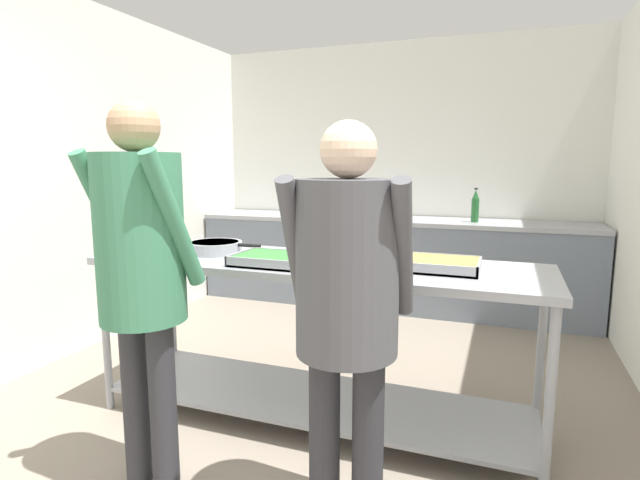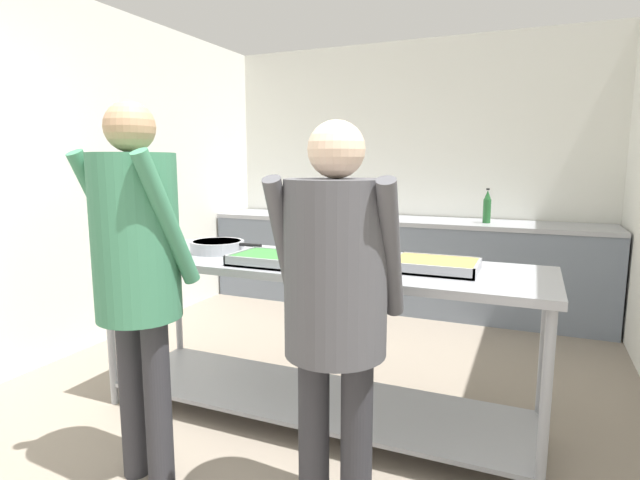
{
  "view_description": "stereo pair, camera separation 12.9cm",
  "coord_description": "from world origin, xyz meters",
  "px_view_note": "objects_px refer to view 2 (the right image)",
  "views": [
    {
      "loc": [
        1.09,
        -1.22,
        1.43
      ],
      "look_at": [
        0.13,
        1.34,
        1.01
      ],
      "focal_mm": 28.0,
      "sensor_mm": 36.0,
      "label": 1
    },
    {
      "loc": [
        1.21,
        -1.17,
        1.43
      ],
      "look_at": [
        0.13,
        1.34,
        1.01
      ],
      "focal_mm": 28.0,
      "sensor_mm": 36.0,
      "label": 2
    }
  ],
  "objects_px": {
    "guest_serving_right": "(336,289)",
    "water_bottle": "(487,207)",
    "serving_tray_roast": "(277,259)",
    "serving_tray_vegetables": "(435,266)",
    "sauce_pan": "(217,246)",
    "guest_serving_left": "(137,256)",
    "plate_stack": "(360,261)"
  },
  "relations": [
    {
      "from": "plate_stack",
      "to": "water_bottle",
      "type": "distance_m",
      "value": 2.39
    },
    {
      "from": "guest_serving_left",
      "to": "water_bottle",
      "type": "relative_size",
      "value": 5.35
    },
    {
      "from": "guest_serving_right",
      "to": "water_bottle",
      "type": "height_order",
      "value": "guest_serving_right"
    },
    {
      "from": "serving_tray_roast",
      "to": "plate_stack",
      "type": "distance_m",
      "value": 0.43
    },
    {
      "from": "guest_serving_right",
      "to": "guest_serving_left",
      "type": "bearing_deg",
      "value": -175.33
    },
    {
      "from": "sauce_pan",
      "to": "plate_stack",
      "type": "xyz_separation_m",
      "value": [
        0.9,
        -0.04,
        -0.01
      ]
    },
    {
      "from": "guest_serving_right",
      "to": "water_bottle",
      "type": "bearing_deg",
      "value": 84.86
    },
    {
      "from": "sauce_pan",
      "to": "water_bottle",
      "type": "height_order",
      "value": "water_bottle"
    },
    {
      "from": "plate_stack",
      "to": "guest_serving_left",
      "type": "relative_size",
      "value": 0.17
    },
    {
      "from": "plate_stack",
      "to": "serving_tray_roast",
      "type": "bearing_deg",
      "value": -160.91
    },
    {
      "from": "serving_tray_vegetables",
      "to": "plate_stack",
      "type": "bearing_deg",
      "value": -176.48
    },
    {
      "from": "sauce_pan",
      "to": "guest_serving_left",
      "type": "relative_size",
      "value": 0.27
    },
    {
      "from": "serving_tray_vegetables",
      "to": "guest_serving_right",
      "type": "xyz_separation_m",
      "value": [
        -0.24,
        -0.73,
        0.03
      ]
    },
    {
      "from": "serving_tray_vegetables",
      "to": "guest_serving_left",
      "type": "distance_m",
      "value": 1.38
    },
    {
      "from": "plate_stack",
      "to": "serving_tray_vegetables",
      "type": "distance_m",
      "value": 0.38
    },
    {
      "from": "serving_tray_vegetables",
      "to": "water_bottle",
      "type": "xyz_separation_m",
      "value": [
        0.04,
        2.33,
        0.1
      ]
    },
    {
      "from": "plate_stack",
      "to": "guest_serving_right",
      "type": "distance_m",
      "value": 0.72
    },
    {
      "from": "sauce_pan",
      "to": "water_bottle",
      "type": "xyz_separation_m",
      "value": [
        1.32,
        2.32,
        0.09
      ]
    },
    {
      "from": "sauce_pan",
      "to": "guest_serving_right",
      "type": "bearing_deg",
      "value": -35.42
    },
    {
      "from": "plate_stack",
      "to": "serving_tray_vegetables",
      "type": "relative_size",
      "value": 0.68
    },
    {
      "from": "serving_tray_roast",
      "to": "plate_stack",
      "type": "relative_size",
      "value": 1.67
    },
    {
      "from": "serving_tray_roast",
      "to": "plate_stack",
      "type": "height_order",
      "value": "serving_tray_roast"
    },
    {
      "from": "guest_serving_left",
      "to": "sauce_pan",
      "type": "bearing_deg",
      "value": 100.97
    },
    {
      "from": "plate_stack",
      "to": "water_bottle",
      "type": "height_order",
      "value": "water_bottle"
    },
    {
      "from": "serving_tray_vegetables",
      "to": "guest_serving_left",
      "type": "relative_size",
      "value": 0.24
    },
    {
      "from": "sauce_pan",
      "to": "plate_stack",
      "type": "bearing_deg",
      "value": -2.26
    },
    {
      "from": "serving_tray_roast",
      "to": "serving_tray_vegetables",
      "type": "relative_size",
      "value": 1.14
    },
    {
      "from": "guest_serving_left",
      "to": "water_bottle",
      "type": "bearing_deg",
      "value": 69.65
    },
    {
      "from": "plate_stack",
      "to": "guest_serving_left",
      "type": "distance_m",
      "value": 1.08
    },
    {
      "from": "water_bottle",
      "to": "guest_serving_left",
      "type": "bearing_deg",
      "value": -110.35
    },
    {
      "from": "sauce_pan",
      "to": "serving_tray_vegetables",
      "type": "relative_size",
      "value": 1.12
    },
    {
      "from": "plate_stack",
      "to": "guest_serving_right",
      "type": "xyz_separation_m",
      "value": [
        0.14,
        -0.71,
        0.03
      ]
    }
  ]
}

